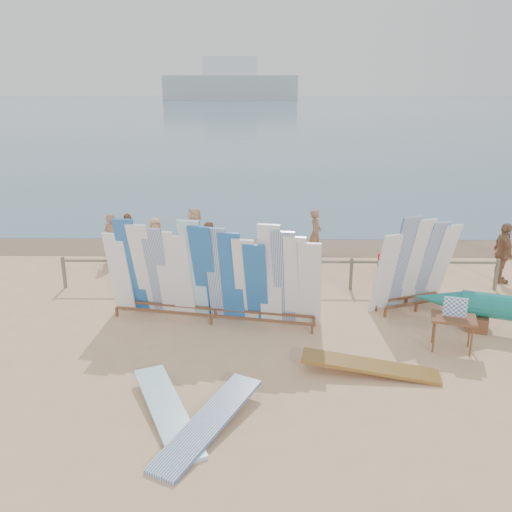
{
  "coord_description": "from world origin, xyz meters",
  "views": [
    {
      "loc": [
        -0.41,
        -11.15,
        5.48
      ],
      "look_at": [
        -0.63,
        2.82,
        1.02
      ],
      "focal_mm": 38.0,
      "sensor_mm": 36.0,
      "label": 1
    }
  ],
  "objects_px": {
    "beachgoer_4": "(210,251)",
    "beachgoer_10": "(503,253)",
    "beachgoer_extra_1": "(129,237)",
    "beachgoer_7": "(315,233)",
    "beach_chair_right": "(291,266)",
    "flat_board_a": "(167,416)",
    "side_surfboard_rack": "(415,266)",
    "flat_board_c": "(370,373)",
    "beachgoer_0": "(156,242)",
    "stroller": "(387,263)",
    "vendor_table": "(452,332)",
    "beach_chair_left": "(308,268)",
    "beachgoer_11": "(195,231)",
    "beachgoer_2": "(197,254)",
    "beachgoer_1": "(112,237)",
    "flat_board_e": "(209,430)",
    "main_surfboard_rack": "(212,276)"
  },
  "relations": [
    {
      "from": "beach_chair_left",
      "to": "beachgoer_7",
      "type": "relative_size",
      "value": 0.51
    },
    {
      "from": "beachgoer_7",
      "to": "beachgoer_4",
      "type": "bearing_deg",
      "value": 143.24
    },
    {
      "from": "beachgoer_4",
      "to": "beachgoer_10",
      "type": "xyz_separation_m",
      "value": [
        8.38,
        -0.06,
        -0.0
      ]
    },
    {
      "from": "beachgoer_1",
      "to": "stroller",
      "type": "bearing_deg",
      "value": -164.19
    },
    {
      "from": "flat_board_e",
      "to": "beach_chair_right",
      "type": "xyz_separation_m",
      "value": [
        1.7,
        7.79,
        0.23
      ]
    },
    {
      "from": "flat_board_a",
      "to": "beach_chair_left",
      "type": "height_order",
      "value": "beach_chair_left"
    },
    {
      "from": "beachgoer_2",
      "to": "beachgoer_7",
      "type": "bearing_deg",
      "value": 97.12
    },
    {
      "from": "side_surfboard_rack",
      "to": "flat_board_c",
      "type": "xyz_separation_m",
      "value": [
        -1.65,
        -3.27,
        -1.14
      ]
    },
    {
      "from": "beachgoer_4",
      "to": "beachgoer_10",
      "type": "bearing_deg",
      "value": 58.86
    },
    {
      "from": "beach_chair_right",
      "to": "beach_chair_left",
      "type": "bearing_deg",
      "value": -18.19
    },
    {
      "from": "stroller",
      "to": "beachgoer_2",
      "type": "relative_size",
      "value": 0.58
    },
    {
      "from": "flat_board_a",
      "to": "beach_chair_right",
      "type": "bearing_deg",
      "value": 46.77
    },
    {
      "from": "main_surfboard_rack",
      "to": "flat_board_a",
      "type": "distance_m",
      "value": 4.13
    },
    {
      "from": "flat_board_a",
      "to": "beach_chair_left",
      "type": "xyz_separation_m",
      "value": [
        2.97,
        7.22,
        0.23
      ]
    },
    {
      "from": "beachgoer_0",
      "to": "beachgoer_2",
      "type": "height_order",
      "value": "beachgoer_2"
    },
    {
      "from": "flat_board_a",
      "to": "stroller",
      "type": "relative_size",
      "value": 2.81
    },
    {
      "from": "beach_chair_right",
      "to": "beachgoer_0",
      "type": "bearing_deg",
      "value": 173.53
    },
    {
      "from": "main_surfboard_rack",
      "to": "beachgoer_4",
      "type": "distance_m",
      "value": 2.92
    },
    {
      "from": "flat_board_a",
      "to": "beach_chair_right",
      "type": "height_order",
      "value": "beach_chair_right"
    },
    {
      "from": "beachgoer_0",
      "to": "beachgoer_extra_1",
      "type": "relative_size",
      "value": 1.01
    },
    {
      "from": "stroller",
      "to": "beachgoer_10",
      "type": "xyz_separation_m",
      "value": [
        3.15,
        -0.56,
        0.49
      ]
    },
    {
      "from": "flat_board_e",
      "to": "vendor_table",
      "type": "bearing_deg",
      "value": 58.15
    },
    {
      "from": "beachgoer_4",
      "to": "beachgoer_2",
      "type": "relative_size",
      "value": 1.05
    },
    {
      "from": "vendor_table",
      "to": "beachgoer_0",
      "type": "relative_size",
      "value": 0.78
    },
    {
      "from": "beach_chair_right",
      "to": "beachgoer_10",
      "type": "height_order",
      "value": "beachgoer_10"
    },
    {
      "from": "beachgoer_1",
      "to": "beachgoer_extra_1",
      "type": "bearing_deg",
      "value": -141.34
    },
    {
      "from": "beachgoer_1",
      "to": "beachgoer_4",
      "type": "relative_size",
      "value": 0.88
    },
    {
      "from": "beachgoer_4",
      "to": "stroller",
      "type": "bearing_deg",
      "value": 64.76
    },
    {
      "from": "beach_chair_right",
      "to": "beachgoer_10",
      "type": "xyz_separation_m",
      "value": [
        6.01,
        -0.65,
        0.65
      ]
    },
    {
      "from": "beachgoer_7",
      "to": "flat_board_a",
      "type": "bearing_deg",
      "value": 176.4
    },
    {
      "from": "beach_chair_left",
      "to": "beachgoer_7",
      "type": "height_order",
      "value": "beachgoer_7"
    },
    {
      "from": "beach_chair_left",
      "to": "beachgoer_11",
      "type": "height_order",
      "value": "beachgoer_11"
    },
    {
      "from": "beachgoer_1",
      "to": "beachgoer_10",
      "type": "relative_size",
      "value": 0.88
    },
    {
      "from": "flat_board_a",
      "to": "vendor_table",
      "type": "bearing_deg",
      "value": -0.63
    },
    {
      "from": "main_surfboard_rack",
      "to": "beachgoer_0",
      "type": "relative_size",
      "value": 3.35
    },
    {
      "from": "beachgoer_11",
      "to": "beachgoer_2",
      "type": "relative_size",
      "value": 0.97
    },
    {
      "from": "stroller",
      "to": "beachgoer_10",
      "type": "height_order",
      "value": "beachgoer_10"
    },
    {
      "from": "beachgoer_extra_1",
      "to": "beachgoer_7",
      "type": "xyz_separation_m",
      "value": [
        6.05,
        0.57,
        -0.0
      ]
    },
    {
      "from": "main_surfboard_rack",
      "to": "beachgoer_10",
      "type": "height_order",
      "value": "main_surfboard_rack"
    },
    {
      "from": "side_surfboard_rack",
      "to": "beachgoer_0",
      "type": "xyz_separation_m",
      "value": [
        -7.12,
        3.29,
        -0.36
      ]
    },
    {
      "from": "main_surfboard_rack",
      "to": "beachgoer_1",
      "type": "bearing_deg",
      "value": 138.9
    },
    {
      "from": "vendor_table",
      "to": "flat_board_a",
      "type": "distance_m",
      "value": 6.26
    },
    {
      "from": "main_surfboard_rack",
      "to": "beachgoer_4",
      "type": "bearing_deg",
      "value": 107.67
    },
    {
      "from": "main_surfboard_rack",
      "to": "flat_board_e",
      "type": "relative_size",
      "value": 1.92
    },
    {
      "from": "beachgoer_extra_1",
      "to": "flat_board_c",
      "type": "bearing_deg",
      "value": 72.41
    },
    {
      "from": "side_surfboard_rack",
      "to": "flat_board_e",
      "type": "height_order",
      "value": "side_surfboard_rack"
    },
    {
      "from": "beachgoer_0",
      "to": "beachgoer_1",
      "type": "xyz_separation_m",
      "value": [
        -1.5,
        0.51,
        -0.0
      ]
    },
    {
      "from": "beachgoer_4",
      "to": "side_surfboard_rack",
      "type": "bearing_deg",
      "value": 38.26
    },
    {
      "from": "beachgoer_2",
      "to": "beachgoer_7",
      "type": "distance_m",
      "value": 4.44
    },
    {
      "from": "flat_board_e",
      "to": "beachgoer_extra_1",
      "type": "distance_m",
      "value": 9.75
    }
  ]
}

